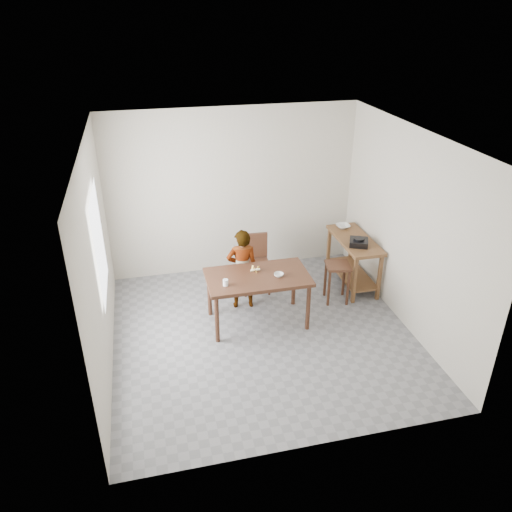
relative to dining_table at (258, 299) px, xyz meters
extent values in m
cube|color=slate|center=(0.00, -0.30, -0.40)|extent=(4.00, 4.00, 0.04)
cube|color=white|center=(0.00, -0.30, 2.35)|extent=(4.00, 4.00, 0.04)
cube|color=beige|center=(0.00, 1.72, 0.98)|extent=(4.00, 0.04, 2.70)
cube|color=beige|center=(0.00, -2.32, 0.98)|extent=(4.00, 0.04, 2.70)
cube|color=beige|center=(-2.02, -0.30, 0.98)|extent=(0.04, 4.00, 2.70)
cube|color=beige|center=(2.02, -0.30, 0.98)|extent=(0.04, 4.00, 2.70)
cube|color=white|center=(-1.97, -0.10, 1.12)|extent=(0.02, 1.10, 1.30)
imported|color=white|center=(-0.12, 0.46, 0.24)|extent=(0.48, 0.33, 1.24)
cylinder|color=white|center=(-0.47, -0.16, 0.42)|extent=(0.08, 0.08, 0.09)
imported|color=silver|center=(0.27, -0.08, 0.40)|extent=(0.15, 0.15, 0.04)
imported|color=silver|center=(1.69, 1.12, 0.45)|extent=(0.22, 0.22, 0.05)
cube|color=black|center=(1.68, 0.47, 0.47)|extent=(0.36, 0.36, 0.09)
camera|label=1|loc=(-1.39, -5.74, 3.71)|focal=35.00mm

